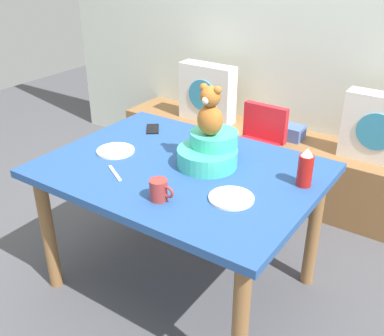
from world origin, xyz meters
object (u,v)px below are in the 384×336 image
object	(u,v)px
pillow_floral_left	(207,93)
infant_seat_teal	(209,151)
pillow_floral_right	(379,128)
coffee_mug	(159,190)
teddy_bear	(210,112)
book_stack	(289,132)
dinner_plate_near	(231,198)
highchair	(254,150)
cell_phone	(153,129)
dining_table	(181,183)
ketchup_bottle	(305,168)
dinner_plate_far	(116,151)

from	to	relation	value
pillow_floral_left	infant_seat_teal	bearing A→B (deg)	-57.16
pillow_floral_right	coffee_mug	distance (m)	1.64
pillow_floral_left	teddy_bear	bearing A→B (deg)	-57.17
book_stack	coffee_mug	bearing A→B (deg)	-88.38
coffee_mug	dinner_plate_near	distance (m)	0.32
book_stack	dinner_plate_near	size ratio (longest dim) A/B	1.00
highchair	teddy_bear	world-z (taller)	teddy_bear
book_stack	coffee_mug	size ratio (longest dim) A/B	1.67
pillow_floral_right	cell_phone	distance (m)	1.42
dining_table	ketchup_bottle	size ratio (longest dim) A/B	7.26
pillow_floral_right	dinner_plate_far	xyz separation A→B (m)	(-1.04, -1.28, 0.07)
teddy_bear	dinner_plate_far	bearing A→B (deg)	-162.05
coffee_mug	dinner_plate_far	bearing A→B (deg)	152.51
pillow_floral_right	dinner_plate_near	world-z (taller)	pillow_floral_right
infant_seat_teal	highchair	bearing A→B (deg)	97.53
dining_table	dinner_plate_far	distance (m)	0.40
book_stack	cell_phone	bearing A→B (deg)	-116.78
teddy_bear	pillow_floral_right	bearing A→B (deg)	63.71
pillow_floral_left	coffee_mug	xyz separation A→B (m)	(0.73, -1.54, 0.11)
highchair	ketchup_bottle	world-z (taller)	ketchup_bottle
coffee_mug	pillow_floral_left	bearing A→B (deg)	115.39
pillow_floral_left	dinner_plate_far	world-z (taller)	pillow_floral_left
infant_seat_teal	cell_phone	bearing A→B (deg)	159.31
pillow_floral_right	ketchup_bottle	bearing A→B (deg)	-94.33
ketchup_bottle	book_stack	bearing A→B (deg)	115.34
pillow_floral_left	ketchup_bottle	size ratio (longest dim) A/B	2.38
dinner_plate_near	cell_phone	size ratio (longest dim) A/B	1.39
book_stack	dinner_plate_near	bearing A→B (deg)	-77.66
infant_seat_teal	ketchup_bottle	bearing A→B (deg)	7.09
dining_table	cell_phone	bearing A→B (deg)	144.14
pillow_floral_left	dinner_plate_far	xyz separation A→B (m)	(0.24, -1.28, 0.07)
teddy_bear	cell_phone	bearing A→B (deg)	159.26
pillow_floral_left	teddy_bear	distance (m)	1.38
coffee_mug	dinner_plate_near	world-z (taller)	coffee_mug
ketchup_bottle	teddy_bear	bearing A→B (deg)	-172.84
infant_seat_teal	dinner_plate_near	size ratio (longest dim) A/B	1.65
pillow_floral_right	ketchup_bottle	size ratio (longest dim) A/B	2.38
infant_seat_teal	ketchup_bottle	size ratio (longest dim) A/B	1.78
ketchup_bottle	cell_phone	xyz separation A→B (m)	(-0.99, 0.14, -0.08)
dinner_plate_near	cell_phone	xyz separation A→B (m)	(-0.78, 0.43, -0.00)
pillow_floral_left	pillow_floral_right	distance (m)	1.28
pillow_floral_right	dinner_plate_near	distance (m)	1.39
dining_table	highchair	size ratio (longest dim) A/B	1.70
infant_seat_teal	pillow_floral_right	bearing A→B (deg)	63.70
pillow_floral_right	book_stack	size ratio (longest dim) A/B	2.20
dinner_plate_near	dinner_plate_far	bearing A→B (deg)	174.02
highchair	book_stack	bearing A→B (deg)	82.93
book_stack	infant_seat_teal	distance (m)	1.18
dining_table	infant_seat_teal	bearing A→B (deg)	46.49
dining_table	teddy_bear	bearing A→B (deg)	46.34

